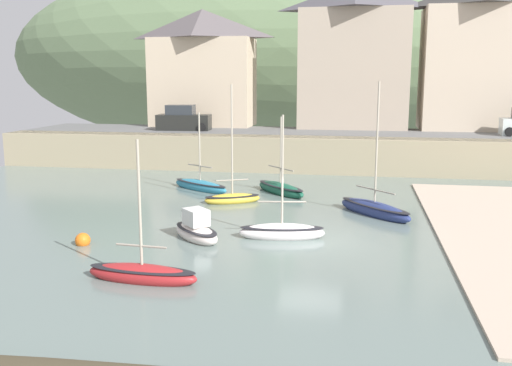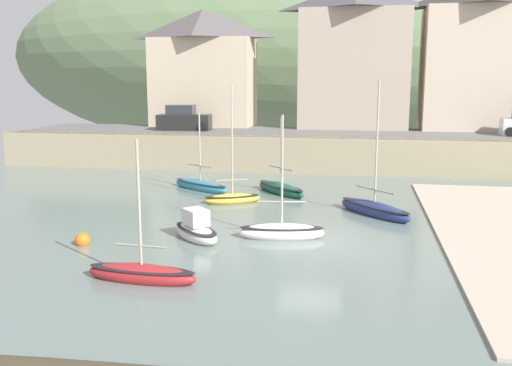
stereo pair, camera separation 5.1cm
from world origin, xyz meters
TOP-DOWN VIEW (x-y plane):
  - ground at (1.40, -9.56)m, footprint 48.00×41.00m
  - quay_seawall at (0.00, 17.50)m, footprint 48.00×9.40m
  - hillside_backdrop at (-5.52, 55.20)m, footprint 80.00×44.00m
  - waterfront_building_left at (-11.29, 25.20)m, footprint 8.67×4.77m
  - waterfront_building_centre at (1.18, 25.20)m, footprint 8.83×5.24m
  - waterfront_building_right at (10.42, 25.20)m, footprint 8.21×5.26m
  - sailboat_white_hull at (2.57, 4.94)m, footprint 3.80×4.01m
  - fishing_boat_green at (-4.65, 6.44)m, footprint 3.10×2.21m
  - sailboat_blue_trim at (-4.96, -5.44)m, footprint 3.76×1.20m
  - sailboat_far_left at (-4.60, -0.46)m, footprint 2.77×2.81m
  - dinghy_open_wooden at (-2.50, 9.26)m, footprint 3.56×3.81m
  - rowboat_small_beached at (-7.22, 9.41)m, footprint 4.10×3.11m
  - sailboat_tall_mast at (-1.22, 0.27)m, footprint 3.58×1.50m
  - parked_car_near_slipway at (-11.70, 20.70)m, footprint 4.21×1.99m
  - mooring_buoy at (-8.72, -2.06)m, footprint 0.59×0.59m

SIDE VIEW (x-z plane):
  - ground at x=1.40m, z-range -0.14..0.47m
  - mooring_buoy at x=-8.72m, z-range -0.12..0.47m
  - sailboat_blue_trim at x=-4.96m, z-range -2.10..2.61m
  - rowboat_small_beached at x=-7.22m, z-range -2.06..2.57m
  - fishing_boat_green at x=-4.65m, z-range -2.85..3.37m
  - dinghy_open_wooden at x=-2.50m, z-range -1.98..2.50m
  - sailboat_tall_mast at x=-1.22m, z-range -2.30..2.85m
  - sailboat_white_hull at x=2.57m, z-range -2.92..3.51m
  - sailboat_far_left at x=-4.60m, z-range -0.36..1.04m
  - quay_seawall at x=0.00m, z-range 0.16..2.56m
  - parked_car_near_slipway at x=-11.70m, z-range 2.23..4.18m
  - waterfront_building_left at x=-11.29m, z-range 2.49..12.07m
  - waterfront_building_right at x=10.42m, z-range 2.48..13.74m
  - waterfront_building_centre at x=1.18m, z-range 2.48..13.83m
  - hillside_backdrop at x=-5.52m, z-range -3.97..22.49m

